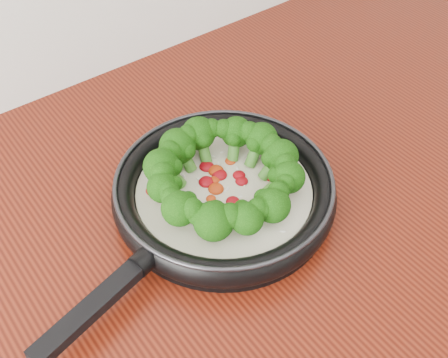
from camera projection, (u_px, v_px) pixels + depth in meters
skillet at (222, 188)px, 0.76m from camera, size 0.49×0.36×0.09m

